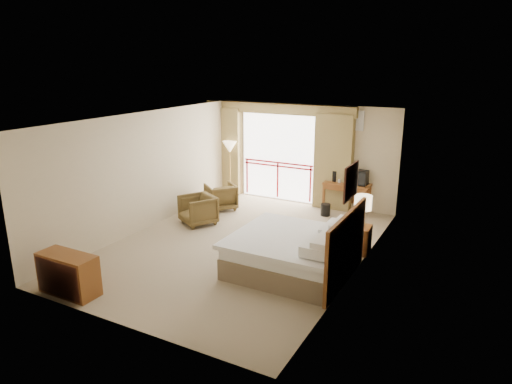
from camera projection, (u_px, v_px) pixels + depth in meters
The scene contains 29 objects.
floor at pixel (241, 245), 9.74m from camera, with size 7.00×7.00×0.00m, color gray.
ceiling at pixel (240, 118), 8.99m from camera, with size 7.00×7.00×0.00m, color white.
wall_back at pixel (305, 154), 12.33m from camera, with size 5.00×5.00×0.00m, color #C5B493.
wall_front at pixel (116, 241), 6.40m from camera, with size 5.00×5.00×0.00m, color #C5B493.
wall_left at pixel (147, 171), 10.49m from camera, with size 7.00×7.00×0.00m, color #C5B493.
wall_right at pixel (361, 201), 8.23m from camera, with size 7.00×7.00×0.00m, color #C5B493.
balcony_door at pixel (278, 157), 12.71m from camera, with size 2.40×2.40×0.00m, color white.
balcony_railing at pixel (278, 171), 12.81m from camera, with size 2.09×0.03×1.02m.
curtain_left at pixel (225, 151), 13.34m from camera, with size 1.00×0.26×2.50m, color olive.
curtain_right at pixel (333, 162), 11.84m from camera, with size 1.00×0.26×2.50m, color olive.
valance at pixel (277, 109), 12.26m from camera, with size 4.40×0.22×0.28m, color olive.
hvac_vent at pixel (354, 120), 11.44m from camera, with size 0.50×0.04×0.50m, color silver.
bed at pixel (295, 252), 8.45m from camera, with size 2.13×2.06×0.97m.
headboard at pixel (346, 248), 7.93m from camera, with size 0.06×2.10×1.30m, color brown.
framed_art at pixel (351, 182), 7.60m from camera, with size 0.04×0.72×0.60m.
nightstand at pixel (360, 239), 9.30m from camera, with size 0.39×0.47×0.56m, color brown.
table_lamp at pixel (363, 203), 9.13m from camera, with size 0.35×0.35×0.62m.
phone at pixel (357, 227), 9.11m from camera, with size 0.17×0.13×0.08m, color black.
desk at pixel (348, 189), 11.79m from camera, with size 1.17×0.57×0.77m.
tv at pixel (359, 178), 11.51m from camera, with size 0.41×0.32×0.37m.
coffee_maker at pixel (335, 176), 11.82m from camera, with size 0.13×0.13×0.28m, color black.
cup at pixel (339, 181), 11.74m from camera, with size 0.06×0.06×0.09m, color white.
wastebasket at pixel (325, 210), 11.56m from camera, with size 0.24×0.24×0.31m, color black.
armchair_far at pixel (221, 209), 12.12m from camera, with size 0.72×0.75×0.68m, color #4B391A.
armchair_near at pixel (198, 224), 11.02m from camera, with size 0.75×0.77×0.70m, color #4B391A.
side_table at pixel (204, 202), 11.55m from camera, with size 0.47×0.47×0.51m.
book at pixel (204, 196), 11.50m from camera, with size 0.18×0.24×0.02m, color white.
floor_lamp at pixel (230, 149), 12.95m from camera, with size 0.41×0.41×1.60m.
dresser at pixel (68, 274), 7.63m from camera, with size 1.06×0.45×0.70m.
Camera 1 is at (4.54, -7.83, 3.79)m, focal length 32.00 mm.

